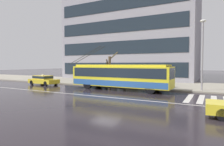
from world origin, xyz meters
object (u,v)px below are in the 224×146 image
(pedestrian_at_shelter, at_px, (125,73))
(bus_shelter, at_px, (128,70))
(pedestrian_walking_past, at_px, (115,73))
(trolleybus, at_px, (120,76))
(pedestrian_approaching_curb, at_px, (161,72))
(taxi_queued_behind_bus, at_px, (43,80))
(pedestrian_waiting_by_pole, at_px, (106,73))
(street_lamp, at_px, (203,49))
(street_tree_bare, at_px, (110,69))

(pedestrian_at_shelter, bearing_deg, bus_shelter, 89.49)
(pedestrian_at_shelter, height_order, pedestrian_walking_past, pedestrian_at_shelter)
(pedestrian_walking_past, bearing_deg, trolleybus, -54.78)
(trolleybus, relative_size, bus_shelter, 3.25)
(trolleybus, xyz_separation_m, bus_shelter, (-0.84, 4.02, 0.56))
(pedestrian_approaching_curb, bearing_deg, taxi_queued_behind_bus, -167.85)
(pedestrian_waiting_by_pole, height_order, street_lamp, street_lamp)
(taxi_queued_behind_bus, distance_m, pedestrian_waiting_by_pole, 8.65)
(taxi_queued_behind_bus, height_order, street_tree_bare, street_tree_bare)
(taxi_queued_behind_bus, distance_m, street_tree_bare, 9.02)
(bus_shelter, height_order, pedestrian_at_shelter, bus_shelter)
(bus_shelter, distance_m, street_lamp, 9.16)
(pedestrian_walking_past, height_order, pedestrian_waiting_by_pole, pedestrian_waiting_by_pole)
(taxi_queued_behind_bus, distance_m, pedestrian_walking_past, 9.63)
(bus_shelter, distance_m, pedestrian_approaching_curb, 4.69)
(pedestrian_waiting_by_pole, bearing_deg, street_lamp, 1.81)
(street_lamp, bearing_deg, taxi_queued_behind_bus, -171.63)
(bus_shelter, bearing_deg, street_lamp, -10.25)
(taxi_queued_behind_bus, bearing_deg, pedestrian_approaching_curb, 12.15)
(pedestrian_at_shelter, distance_m, street_lamp, 9.15)
(trolleybus, xyz_separation_m, pedestrian_waiting_by_pole, (-3.00, 2.10, 0.19))
(taxi_queued_behind_bus, relative_size, pedestrian_approaching_curb, 2.07)
(pedestrian_walking_past, distance_m, street_tree_bare, 1.15)
(bus_shelter, distance_m, street_tree_bare, 2.56)
(pedestrian_waiting_by_pole, bearing_deg, pedestrian_at_shelter, 27.29)
(pedestrian_waiting_by_pole, bearing_deg, taxi_queued_behind_bus, -163.30)
(pedestrian_at_shelter, relative_size, pedestrian_walking_past, 1.01)
(pedestrian_approaching_curb, bearing_deg, street_tree_bare, 171.95)
(trolleybus, height_order, pedestrian_at_shelter, trolleybus)
(pedestrian_approaching_curb, relative_size, pedestrian_waiting_by_pole, 1.08)
(trolleybus, bearing_deg, street_tree_bare, 131.49)
(pedestrian_approaching_curb, height_order, pedestrian_waiting_by_pole, pedestrian_approaching_curb)
(pedestrian_walking_past, relative_size, street_lamp, 0.27)
(taxi_queued_behind_bus, relative_size, pedestrian_walking_past, 2.26)
(trolleybus, distance_m, bus_shelter, 4.15)
(taxi_queued_behind_bus, relative_size, bus_shelter, 1.13)
(street_tree_bare, bearing_deg, pedestrian_waiting_by_pole, -77.16)
(trolleybus, xyz_separation_m, taxi_queued_behind_bus, (-11.23, -0.37, -0.81))
(trolleybus, xyz_separation_m, pedestrian_at_shelter, (-0.85, 3.21, 0.19))
(street_lamp, xyz_separation_m, street_tree_bare, (-11.30, 1.40, -2.09))
(taxi_queued_behind_bus, bearing_deg, street_tree_bare, 28.27)
(taxi_queued_behind_bus, height_order, pedestrian_waiting_by_pole, pedestrian_waiting_by_pole)
(trolleybus, height_order, street_lamp, street_lamp)
(pedestrian_at_shelter, bearing_deg, pedestrian_walking_past, 170.12)
(pedestrian_waiting_by_pole, bearing_deg, bus_shelter, 41.75)
(pedestrian_approaching_curb, bearing_deg, pedestrian_at_shelter, 175.37)
(pedestrian_walking_past, distance_m, street_lamp, 10.75)
(street_tree_bare, bearing_deg, pedestrian_approaching_curb, -8.05)
(bus_shelter, relative_size, street_tree_bare, 0.90)
(street_lamp, bearing_deg, pedestrian_walking_past, 174.24)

